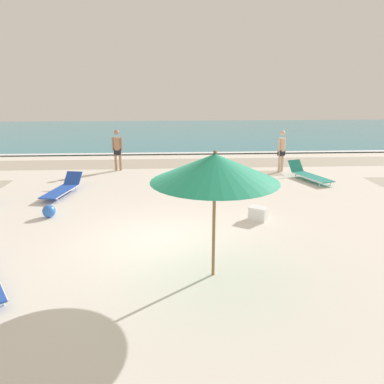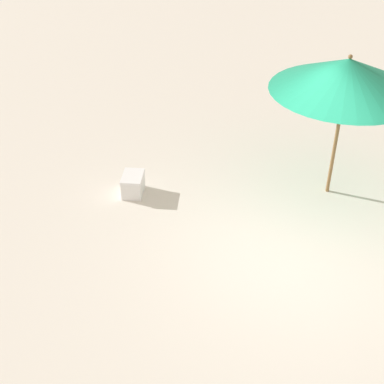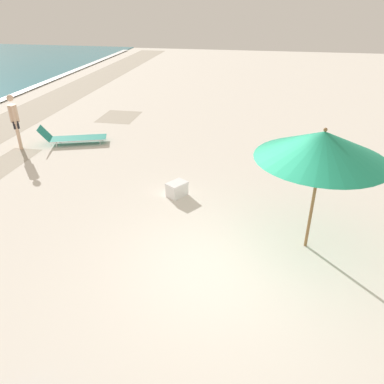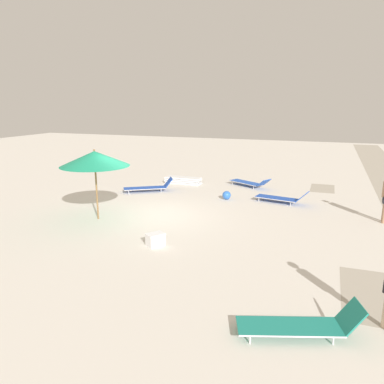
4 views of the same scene
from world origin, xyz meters
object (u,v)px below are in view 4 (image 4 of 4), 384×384
at_px(sun_lounger_under_umbrella, 301,324).
at_px(cooler_box, 155,239).
at_px(beach_ball, 227,195).
at_px(beach_umbrella, 95,159).
at_px(lounger_stack, 183,180).
at_px(sun_lounger_near_water_right, 250,183).
at_px(sun_lounger_near_water_left, 149,187).
at_px(sun_lounger_beside_umbrella, 282,198).

xyz_separation_m(sun_lounger_under_umbrella, cooler_box, (-3.01, -4.30, -0.03)).
height_order(sun_lounger_under_umbrella, cooler_box, sun_lounger_under_umbrella).
height_order(beach_ball, cooler_box, cooler_box).
distance_m(sun_lounger_under_umbrella, cooler_box, 5.25).
distance_m(beach_umbrella, beach_ball, 5.91).
relative_size(lounger_stack, sun_lounger_near_water_right, 0.85).
xyz_separation_m(sun_lounger_near_water_right, beach_ball, (2.80, -0.42, -0.03)).
relative_size(sun_lounger_near_water_left, cooler_box, 3.64).
height_order(sun_lounger_under_umbrella, beach_ball, sun_lounger_under_umbrella).
distance_m(lounger_stack, cooler_box, 8.60).
distance_m(sun_lounger_near_water_left, cooler_box, 6.84).
relative_size(sun_lounger_under_umbrella, beach_ball, 6.14).
distance_m(sun_lounger_under_umbrella, beach_ball, 9.64).
relative_size(sun_lounger_near_water_right, cooler_box, 3.67).
height_order(beach_umbrella, lounger_stack, beach_umbrella).
distance_m(lounger_stack, sun_lounger_near_water_right, 3.38).
bearing_deg(sun_lounger_near_water_left, lounger_stack, 127.15).
bearing_deg(sun_lounger_under_umbrella, sun_lounger_near_water_left, -159.03).
xyz_separation_m(beach_umbrella, sun_lounger_under_umbrella, (4.61, 7.33, -1.94)).
relative_size(sun_lounger_under_umbrella, sun_lounger_beside_umbrella, 1.02).
relative_size(sun_lounger_near_water_right, beach_ball, 6.14).
bearing_deg(sun_lounger_near_water_right, cooler_box, 23.37).
relative_size(sun_lounger_near_water_left, beach_ball, 6.09).
bearing_deg(lounger_stack, sun_lounger_near_water_left, -19.55).
height_order(sun_lounger_near_water_right, beach_ball, sun_lounger_near_water_right).
bearing_deg(sun_lounger_near_water_left, sun_lounger_under_umbrella, 7.28).
xyz_separation_m(lounger_stack, cooler_box, (8.26, 2.39, 0.02)).
bearing_deg(beach_ball, sun_lounger_under_umbrella, 22.91).
bearing_deg(beach_umbrella, lounger_stack, 174.51).
bearing_deg(sun_lounger_under_umbrella, lounger_stack, -168.07).
height_order(sun_lounger_under_umbrella, sun_lounger_near_water_right, sun_lounger_under_umbrella).
bearing_deg(sun_lounger_under_umbrella, beach_umbrella, -140.95).
bearing_deg(beach_umbrella, sun_lounger_beside_umbrella, 127.42).
distance_m(sun_lounger_near_water_right, cooler_box, 8.72).
xyz_separation_m(sun_lounger_beside_umbrella, beach_ball, (0.23, -2.29, -0.03)).
distance_m(beach_umbrella, lounger_stack, 6.98).
relative_size(lounger_stack, beach_ball, 5.23).
bearing_deg(sun_lounger_beside_umbrella, beach_ball, -73.13).
height_order(beach_umbrella, sun_lounger_near_water_left, beach_umbrella).
bearing_deg(lounger_stack, beach_ball, 51.70).
relative_size(sun_lounger_under_umbrella, sun_lounger_near_water_right, 1.00).
bearing_deg(lounger_stack, sun_lounger_near_water_right, 97.69).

